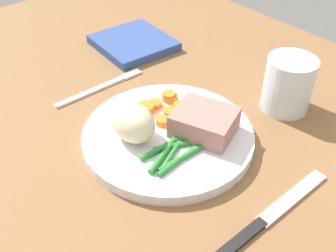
{
  "coord_description": "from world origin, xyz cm",
  "views": [
    {
      "loc": [
        33.6,
        -27.08,
        39.54
      ],
      "look_at": [
        0.94,
        0.7,
        4.6
      ],
      "focal_mm": 42.9,
      "sensor_mm": 36.0,
      "label": 1
    }
  ],
  "objects_px": {
    "meat_portion": "(204,122)",
    "water_glass": "(287,87)",
    "knife": "(267,218)",
    "fork": "(100,88)",
    "dinner_plate": "(168,136)",
    "napkin": "(133,43)"
  },
  "relations": [
    {
      "from": "fork",
      "to": "dinner_plate",
      "type": "bearing_deg",
      "value": -0.76
    },
    {
      "from": "dinner_plate",
      "to": "knife",
      "type": "height_order",
      "value": "dinner_plate"
    },
    {
      "from": "meat_portion",
      "to": "knife",
      "type": "xyz_separation_m",
      "value": [
        0.15,
        -0.04,
        -0.03
      ]
    },
    {
      "from": "dinner_plate",
      "to": "water_glass",
      "type": "distance_m",
      "value": 0.2
    },
    {
      "from": "dinner_plate",
      "to": "water_glass",
      "type": "bearing_deg",
      "value": 73.37
    },
    {
      "from": "meat_portion",
      "to": "napkin",
      "type": "relative_size",
      "value": 0.59
    },
    {
      "from": "meat_portion",
      "to": "water_glass",
      "type": "distance_m",
      "value": 0.15
    },
    {
      "from": "water_glass",
      "to": "meat_portion",
      "type": "bearing_deg",
      "value": -99.08
    },
    {
      "from": "meat_portion",
      "to": "knife",
      "type": "bearing_deg",
      "value": -15.48
    },
    {
      "from": "meat_portion",
      "to": "water_glass",
      "type": "height_order",
      "value": "water_glass"
    },
    {
      "from": "meat_portion",
      "to": "knife",
      "type": "height_order",
      "value": "meat_portion"
    },
    {
      "from": "dinner_plate",
      "to": "napkin",
      "type": "bearing_deg",
      "value": 153.22
    },
    {
      "from": "dinner_plate",
      "to": "meat_portion",
      "type": "bearing_deg",
      "value": 49.4
    },
    {
      "from": "dinner_plate",
      "to": "napkin",
      "type": "xyz_separation_m",
      "value": [
        -0.26,
        0.13,
        0.0
      ]
    },
    {
      "from": "fork",
      "to": "water_glass",
      "type": "relative_size",
      "value": 1.96
    },
    {
      "from": "knife",
      "to": "meat_portion",
      "type": "bearing_deg",
      "value": 163.42
    },
    {
      "from": "dinner_plate",
      "to": "napkin",
      "type": "height_order",
      "value": "same"
    },
    {
      "from": "knife",
      "to": "fork",
      "type": "bearing_deg",
      "value": 178.86
    },
    {
      "from": "fork",
      "to": "water_glass",
      "type": "bearing_deg",
      "value": 38.3
    },
    {
      "from": "fork",
      "to": "meat_portion",
      "type": "bearing_deg",
      "value": 9.5
    },
    {
      "from": "dinner_plate",
      "to": "knife",
      "type": "relative_size",
      "value": 1.17
    },
    {
      "from": "dinner_plate",
      "to": "knife",
      "type": "distance_m",
      "value": 0.18
    }
  ]
}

